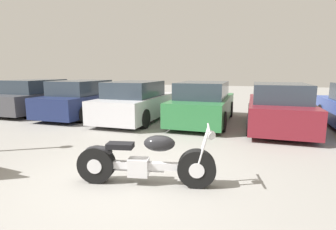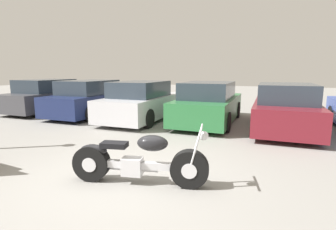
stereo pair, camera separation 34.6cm
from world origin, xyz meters
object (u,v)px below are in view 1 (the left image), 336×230
Objects in this scene: motorcycle at (144,161)px; parked_car_maroon at (278,108)px; parked_car_silver at (137,102)px; parked_car_green at (203,104)px; parked_car_dark_grey at (40,97)px; parked_car_navy at (84,99)px.

parked_car_maroon reaches higher than motorcycle.
parked_car_silver reaches higher than motorcycle.
parked_car_maroon is (2.55, -0.28, 0.00)m from parked_car_green.
parked_car_navy is (2.55, -0.19, 0.00)m from parked_car_dark_grey.
parked_car_navy is at bearing 178.62° from parked_car_maroon.
parked_car_dark_grey is (-7.66, 5.78, 0.29)m from motorcycle.
parked_car_dark_grey is at bearing 175.47° from parked_car_silver.
parked_car_dark_grey is 1.00× the size of parked_car_navy.
parked_car_navy is 5.10m from parked_car_green.
motorcycle is at bearing -37.02° from parked_car_dark_grey.
motorcycle is 0.52× the size of parked_car_dark_grey.
motorcycle is 0.52× the size of parked_car_green.
motorcycle is 5.69m from parked_car_green.
parked_car_silver and parked_car_green have the same top height.
motorcycle is 9.60m from parked_car_dark_grey.
parked_car_maroon is at bearing 64.94° from motorcycle.
parked_car_dark_grey is 10.20m from parked_car_maroon.
parked_car_green is (7.64, -0.10, 0.00)m from parked_car_dark_grey.
parked_car_silver is at bearing -173.16° from parked_car_green.
motorcycle is at bearing -115.06° from parked_car_maroon.
parked_car_dark_grey and parked_car_green have the same top height.
parked_car_maroon is at bearing -2.11° from parked_car_dark_grey.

